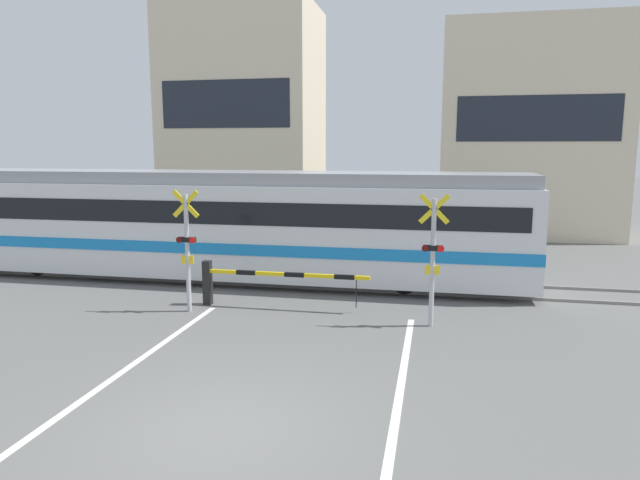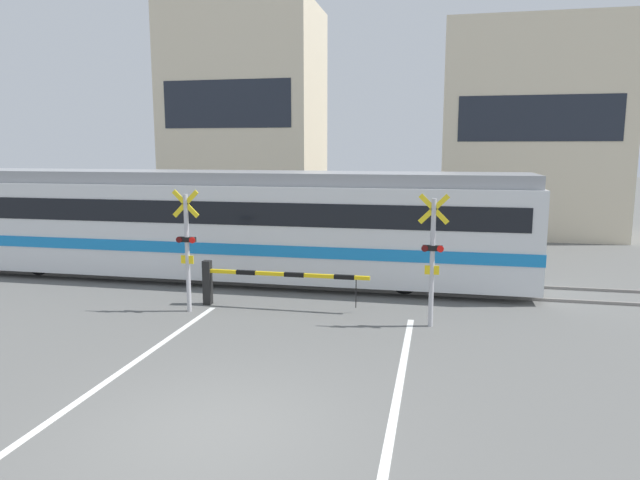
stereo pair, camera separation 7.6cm
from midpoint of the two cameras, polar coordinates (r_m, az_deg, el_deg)
The scene contains 13 objects.
ground_plane at distance 8.70m, azimuth -10.29°, elevation -18.21°, with size 160.00×160.00×0.00m, color #60605E.
rail_track_near at distance 16.26m, azimuth 0.89°, elevation -4.87°, with size 50.00×0.10×0.08m.
rail_track_far at distance 17.63m, azimuth 1.78°, elevation -3.76°, with size 50.00×0.10×0.08m.
road_stripe_left at distance 10.56m, azimuth -21.13°, elevation -13.60°, with size 0.14×9.94×0.01m.
road_stripe_right at distance 9.03m, azimuth 7.63°, elevation -17.02°, with size 0.14×9.94×0.01m.
commuter_train at distance 17.63m, azimuth -10.15°, elevation 1.80°, with size 18.60×2.67×3.30m.
crossing_barrier_near at distance 14.50m, azimuth -6.90°, elevation -3.84°, with size 4.29×0.20×1.14m.
crossing_barrier_far at distance 19.58m, azimuth 7.58°, elevation -0.47°, with size 4.29×0.20×1.14m.
crossing_signal_left at distance 14.19m, azimuth -13.00°, elevation -0.52°, with size 0.68×0.15×3.00m.
crossing_signal_right at distance 12.89m, azimuth 11.34°, elevation -1.42°, with size 0.68×0.15×3.00m.
pedestrian at distance 22.75m, azimuth 7.17°, elevation 1.54°, with size 0.38×0.23×1.72m.
building_left_of_street at distance 29.91m, azimuth -7.33°, elevation 11.92°, with size 7.37×5.46×10.93m.
building_right_of_street at distance 28.51m, azimuth 20.24°, elevation 10.13°, with size 7.81×5.46×9.48m.
Camera 2 is at (3.05, -7.12, 3.97)m, focal length 32.00 mm.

